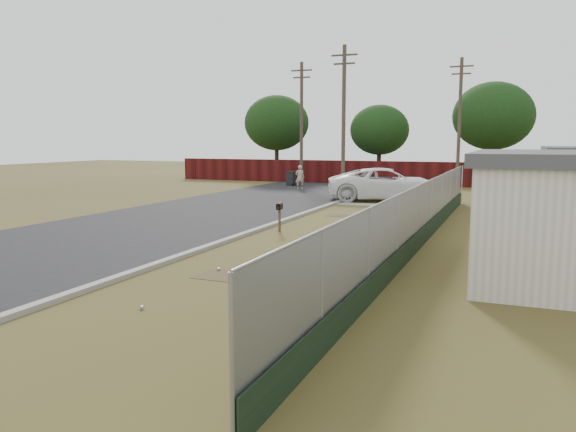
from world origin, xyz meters
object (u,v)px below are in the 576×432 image
at_px(trash_bin, 292,178).
at_px(pickup_truck, 387,184).
at_px(pedestrian, 300,178).
at_px(mailbox, 280,209).
at_px(fire_hydrant, 261,286).

bearing_deg(trash_bin, pickup_truck, -40.86).
bearing_deg(trash_bin, pedestrian, -59.85).
bearing_deg(pickup_truck, pedestrian, 37.82).
relative_size(mailbox, pickup_truck, 0.17).
height_order(fire_hydrant, pickup_truck, pickup_truck).
distance_m(fire_hydrant, trash_bin, 30.45).
height_order(pickup_truck, trash_bin, pickup_truck).
distance_m(pickup_truck, pedestrian, 8.35).
relative_size(fire_hydrant, mailbox, 0.76).
xyz_separation_m(mailbox, pickup_truck, (1.33, 12.33, 0.05)).
bearing_deg(trash_bin, fire_hydrant, -69.52).
distance_m(mailbox, trash_bin, 21.20).
relative_size(mailbox, trash_bin, 1.01).
height_order(fire_hydrant, mailbox, mailbox).
distance_m(fire_hydrant, pedestrian, 27.07).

